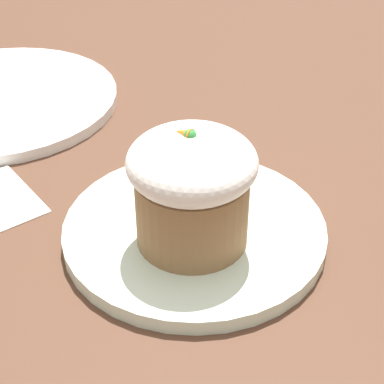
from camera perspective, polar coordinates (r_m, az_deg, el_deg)
ground_plane at (r=0.56m, az=0.22°, el=-3.98°), size 4.00×4.00×0.00m
dessert_plate at (r=0.55m, az=0.22°, el=-3.44°), size 0.23×0.23×0.01m
carrot_cake at (r=0.50m, az=-0.00°, el=0.52°), size 0.10×0.10×0.10m
spoon at (r=0.55m, az=0.37°, el=-2.04°), size 0.11×0.10×0.01m
side_plate at (r=0.79m, az=-16.74°, el=7.87°), size 0.27×0.27×0.01m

